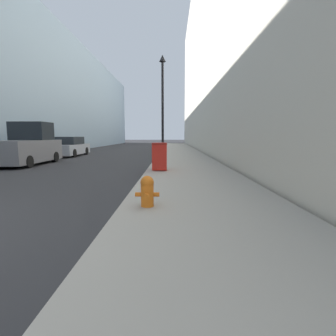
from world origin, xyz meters
name	(u,v)px	position (x,y,z in m)	size (l,w,h in m)	color
sidewalk_right	(182,155)	(6.09, 18.00, 0.08)	(3.78, 60.00, 0.16)	#9E998E
building_left_glass	(21,94)	(-11.35, 26.00, 6.20)	(12.00, 60.00, 12.39)	#849EB2
building_right_stone	(255,47)	(14.08, 26.00, 10.95)	(12.00, 60.00, 21.90)	beige
fire_hydrant	(147,190)	(4.79, 2.07, 0.50)	(0.51, 0.39, 0.65)	orange
trash_bin	(160,156)	(4.77, 7.85, 0.76)	(0.63, 0.70, 1.18)	red
lamppost	(163,101)	(4.74, 12.53, 3.68)	(0.38, 0.38, 6.12)	black
pickup_truck	(26,147)	(-2.98, 11.46, 0.99)	(2.25, 4.89, 2.42)	slate
parked_sedan_near	(70,147)	(-2.95, 17.71, 0.71)	(1.89, 4.69, 1.54)	#A3A8B2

